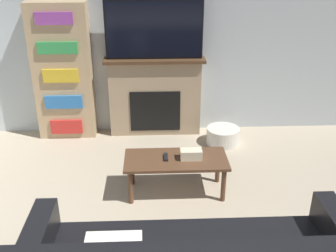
# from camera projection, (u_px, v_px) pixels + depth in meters

# --- Properties ---
(wall_back) EXTENTS (6.40, 0.06, 2.70)m
(wall_back) POSITION_uv_depth(u_px,v_px,m) (169.00, 33.00, 5.11)
(wall_back) COLOR silver
(wall_back) RESTS_ON ground_plane
(fireplace) EXTENTS (1.32, 0.28, 1.06)m
(fireplace) POSITION_uv_depth(u_px,v_px,m) (155.00, 96.00, 5.31)
(fireplace) COLOR tan
(fireplace) RESTS_ON ground_plane
(tv) EXTENTS (1.24, 0.03, 0.74)m
(tv) POSITION_uv_depth(u_px,v_px,m) (154.00, 30.00, 4.92)
(tv) COLOR black
(tv) RESTS_ON fireplace
(coffee_table) EXTENTS (1.06, 0.48, 0.40)m
(coffee_table) POSITION_uv_depth(u_px,v_px,m) (176.00, 163.00, 4.05)
(coffee_table) COLOR brown
(coffee_table) RESTS_ON ground_plane
(tissue_box) EXTENTS (0.22, 0.12, 0.10)m
(tissue_box) POSITION_uv_depth(u_px,v_px,m) (191.00, 154.00, 4.00)
(tissue_box) COLOR beige
(tissue_box) RESTS_ON coffee_table
(remote_control) EXTENTS (0.04, 0.15, 0.02)m
(remote_control) POSITION_uv_depth(u_px,v_px,m) (166.00, 157.00, 4.03)
(remote_control) COLOR black
(remote_control) RESTS_ON coffee_table
(bookshelf) EXTENTS (0.74, 0.29, 1.78)m
(bookshelf) POSITION_uv_depth(u_px,v_px,m) (63.00, 73.00, 5.10)
(bookshelf) COLOR tan
(bookshelf) RESTS_ON ground_plane
(storage_basket) EXTENTS (0.43, 0.43, 0.22)m
(storage_basket) POSITION_uv_depth(u_px,v_px,m) (223.00, 136.00, 5.17)
(storage_basket) COLOR silver
(storage_basket) RESTS_ON ground_plane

